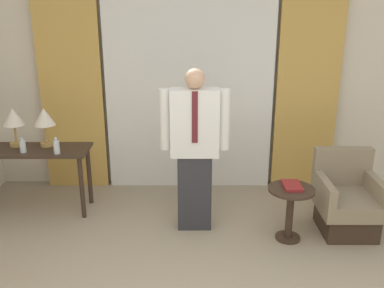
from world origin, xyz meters
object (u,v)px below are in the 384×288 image
Objects in this scene: desk at (32,159)px; bottle_near_edge at (24,146)px; table_lamp_right at (46,119)px; side_table at (292,205)px; person at (196,146)px; bottle_by_lamp at (58,147)px; armchair at (348,203)px; book at (294,186)px; table_lamp_left at (15,119)px.

bottle_near_edge is at bearing -97.85° from desk.
side_table is (2.56, -0.73, -0.67)m from table_lamp_right.
person is (1.63, -0.48, -0.15)m from table_lamp_right.
bottle_by_lamp reaches higher than armchair.
person is (1.44, -0.23, 0.09)m from bottle_by_lamp.
side_table is at bearing -107.20° from book.
bottle_near_edge is at bearing 174.49° from armchair.
person is at bearing -16.50° from table_lamp_right.
bottle_by_lamp is at bearing 168.81° from side_table.
table_lamp_right reaches higher than bottle_near_edge.
person reaches higher than armchair.
armchair is at bearing -2.23° from person.
bottle_near_edge is 2.80m from book.
armchair is at bearing 16.55° from side_table.
table_lamp_right reaches higher than book.
bottle_by_lamp is (0.35, -0.15, 0.19)m from desk.
table_lamp_right is 0.52× the size of armchair.
bottle_by_lamp reaches higher than side_table.
bottle_by_lamp is (0.52, -0.26, -0.23)m from table_lamp_left.
side_table is at bearing -163.45° from armchair.
table_lamp_right reaches higher than desk.
person is 1.66m from armchair.
bottle_near_edge reaches higher than book.
person is (1.96, -0.48, -0.15)m from table_lamp_left.
bottle_by_lamp is at bearing -23.58° from desk.
bottle_by_lamp is 3.05m from armchair.
armchair is at bearing 14.25° from book.
armchair is 3.22× the size of book.
desk is 3.01× the size of table_lamp_right.
armchair reaches higher than book.
bottle_near_edge reaches higher than side_table.
bottle_near_edge is 2.82m from side_table.
armchair is (3.34, -0.44, -0.31)m from desk.
bottle_by_lamp is (0.18, -0.26, -0.23)m from table_lamp_right.
bottle_by_lamp is 0.71× the size of book.
bottle_by_lamp is 2.44m from book.
side_table is at bearing -10.48° from bottle_near_edge.
person is 3.03× the size of side_table.
book is at bearing -12.26° from desk.
bottle_near_edge is at bearing 170.14° from book.
book is (2.75, -0.48, -0.24)m from bottle_near_edge.
armchair is (3.36, -0.32, -0.50)m from bottle_near_edge.
person reaches higher than book.
person is (1.80, -0.38, 0.28)m from desk.
desk is 3.01× the size of table_lamp_left.
table_lamp_right is (0.34, 0.00, 0.00)m from table_lamp_left.
armchair is at bearing -7.50° from desk.
table_lamp_left is 0.36m from bottle_near_edge.
armchair is 1.49× the size of side_table.
book is at bearing -12.87° from person.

